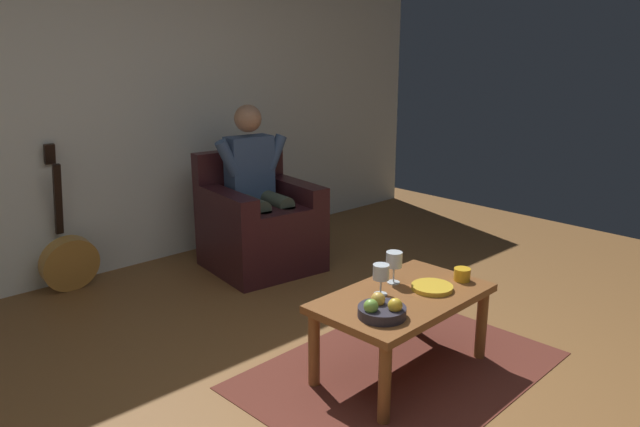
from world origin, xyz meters
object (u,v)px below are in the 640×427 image
fruit_bowl (382,310)px  guitar (69,259)px  person_seated (257,182)px  coffee_table (403,306)px  wine_glass_near (381,274)px  decorative_dish (432,287)px  candle_jar (462,274)px  wine_glass_far (394,261)px  armchair (259,226)px

fruit_bowl → guitar: bearing=-77.0°
person_seated → coffee_table: size_ratio=1.30×
guitar → wine_glass_near: (-0.76, 2.24, 0.32)m
guitar → decorative_dish: bearing=112.9°
coffee_table → guitar: (0.84, -2.32, -0.14)m
guitar → coffee_table: bearing=110.0°
candle_jar → guitar: bearing=-63.0°
wine_glass_near → decorative_dish: (-0.25, 0.14, -0.10)m
wine_glass_far → armchair: bearing=-101.8°
wine_glass_near → candle_jar: bearing=159.6°
wine_glass_far → decorative_dish: (-0.08, 0.20, -0.11)m
wine_glass_near → wine_glass_far: size_ratio=0.93×
armchair → coffee_table: bearing=83.4°
wine_glass_near → fruit_bowl: wine_glass_near is taller
wine_glass_near → armchair: bearing=-106.9°
coffee_table → wine_glass_far: 0.25m
wine_glass_near → wine_glass_far: wine_glass_far is taller
guitar → candle_jar: 2.72m
decorative_dish → candle_jar: (-0.22, 0.03, 0.02)m
decorative_dish → guitar: bearing=-67.1°
wine_glass_far → person_seated: bearing=-101.8°
wine_glass_far → candle_jar: (-0.30, 0.23, -0.09)m
armchair → person_seated: bearing=-90.0°
coffee_table → wine_glass_near: wine_glass_near is taller
coffee_table → guitar: size_ratio=0.93×
person_seated → wine_glass_far: person_seated is taller
guitar → wine_glass_near: guitar is taller
armchair → decorative_dish: armchair is taller
fruit_bowl → decorative_dish: (-0.45, -0.04, -0.03)m
wine_glass_far → decorative_dish: size_ratio=0.81×
guitar → wine_glass_near: bearing=108.7°
armchair → person_seated: (-0.00, -0.01, 0.35)m
guitar → fruit_bowl: (-0.56, 2.42, 0.24)m
armchair → wine_glass_far: armchair is taller
armchair → coffee_table: 1.83m
wine_glass_far → candle_jar: wine_glass_far is taller
wine_glass_near → candle_jar: wine_glass_near is taller
wine_glass_near → fruit_bowl: size_ratio=0.71×
armchair → coffee_table: (0.43, 1.78, 0.04)m
wine_glass_far → guitar: bearing=-66.9°
armchair → candle_jar: size_ratio=9.94×
person_seated → decorative_dish: size_ratio=5.75×
person_seated → coffee_table: person_seated is taller
fruit_bowl → wine_glass_far: bearing=-147.2°
fruit_bowl → person_seated: bearing=-110.7°
fruit_bowl → decorative_dish: fruit_bowl is taller
guitar → candle_jar: bearing=117.0°
wine_glass_near → wine_glass_far: bearing=-161.4°
decorative_dish → candle_jar: bearing=171.4°
armchair → decorative_dish: 1.87m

